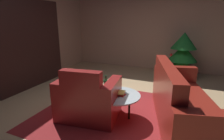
{
  "coord_description": "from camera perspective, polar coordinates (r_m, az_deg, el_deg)",
  "views": [
    {
      "loc": [
        1.15,
        -2.93,
        1.61
      ],
      "look_at": [
        -0.11,
        0.04,
        0.71
      ],
      "focal_mm": 28.58,
      "sensor_mm": 36.0,
      "label": 1
    }
  ],
  "objects": [
    {
      "name": "ground_plane",
      "position": [
        3.53,
        1.35,
        -11.46
      ],
      "size": [
        7.39,
        7.39,
        0.0
      ],
      "primitive_type": "plane",
      "color": "tan"
    },
    {
      "name": "wall_back",
      "position": [
        6.15,
        12.5,
        13.27
      ],
      "size": [
        5.5,
        0.06,
        2.79
      ],
      "primitive_type": "cube",
      "color": "tan",
      "rests_on": "ground"
    },
    {
      "name": "wall_left",
      "position": [
        4.86,
        -30.52,
        10.99
      ],
      "size": [
        0.06,
        6.28,
        2.79
      ],
      "primitive_type": "cube",
      "color": "tan",
      "rests_on": "ground"
    },
    {
      "name": "area_rug",
      "position": [
        3.26,
        2.88,
        -13.9
      ],
      "size": [
        2.78,
        2.35,
        0.01
      ],
      "primitive_type": "cube",
      "color": "maroon",
      "rests_on": "ground"
    },
    {
      "name": "bookshelf_unit",
      "position": [
        4.94,
        -24.46,
        7.5
      ],
      "size": [
        0.39,
        1.97,
        2.1
      ],
      "color": "black",
      "rests_on": "ground"
    },
    {
      "name": "armchair_red",
      "position": [
        3.05,
        -7.6,
        -9.54
      ],
      "size": [
        1.07,
        0.85,
        0.9
      ],
      "color": "maroon",
      "rests_on": "ground"
    },
    {
      "name": "couch_red",
      "position": [
        3.05,
        21.44,
        -10.45
      ],
      "size": [
        1.31,
        2.18,
        0.96
      ],
      "color": "maroon",
      "rests_on": "ground"
    },
    {
      "name": "coffee_table",
      "position": [
        3.03,
        1.76,
        -8.43
      ],
      "size": [
        0.77,
        0.77,
        0.41
      ],
      "color": "black",
      "rests_on": "ground"
    },
    {
      "name": "book_stack_on_table",
      "position": [
        2.99,
        2.47,
        -7.38
      ],
      "size": [
        0.2,
        0.18,
        0.06
      ],
      "color": "#B62B2E",
      "rests_on": "coffee_table"
    },
    {
      "name": "bottle_on_table",
      "position": [
        3.05,
        -1.97,
        -5.14
      ],
      "size": [
        0.08,
        0.08,
        0.31
      ],
      "color": "#164F28",
      "rests_on": "coffee_table"
    },
    {
      "name": "decorated_tree",
      "position": [
        5.45,
        21.7,
        4.56
      ],
      "size": [
        0.89,
        0.89,
        1.29
      ],
      "color": "brown",
      "rests_on": "ground"
    }
  ]
}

